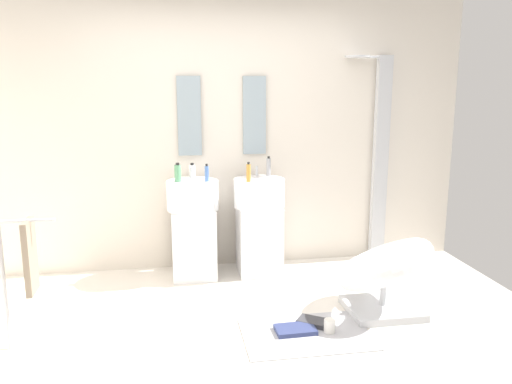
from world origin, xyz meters
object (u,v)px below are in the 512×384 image
(shower_column, at_px, (379,155))
(soap_bottle_green, at_px, (178,173))
(soap_bottle_white, at_px, (192,171))
(soap_bottle_blue, at_px, (207,173))
(lounge_chair, at_px, (384,270))
(coffee_mug, at_px, (329,326))
(pedestal_sink_left, at_px, (193,226))
(pedestal_sink_right, at_px, (259,223))
(towel_rack, at_px, (26,260))
(soap_bottle_amber, at_px, (249,173))
(magazine_charcoal, at_px, (314,322))
(soap_bottle_grey, at_px, (269,167))
(magazine_navy, at_px, (295,330))

(shower_column, distance_m, soap_bottle_green, 2.02)
(soap_bottle_white, distance_m, soap_bottle_blue, 0.24)
(lounge_chair, relative_size, soap_bottle_blue, 6.82)
(shower_column, relative_size, coffee_mug, 21.24)
(pedestal_sink_left, xyz_separation_m, pedestal_sink_right, (0.62, 0.00, 0.00))
(coffee_mug, bearing_deg, towel_rack, 175.83)
(lounge_chair, relative_size, soap_bottle_amber, 6.06)
(soap_bottle_amber, distance_m, soap_bottle_blue, 0.38)
(magazine_charcoal, distance_m, soap_bottle_grey, 1.64)
(lounge_chair, bearing_deg, soap_bottle_green, 146.43)
(pedestal_sink_left, relative_size, soap_bottle_green, 5.90)
(soap_bottle_white, relative_size, soap_bottle_grey, 0.73)
(soap_bottle_green, bearing_deg, soap_bottle_amber, -10.61)
(shower_column, relative_size, lounge_chair, 1.88)
(lounge_chair, xyz_separation_m, soap_bottle_grey, (-0.70, 1.17, 0.65))
(magazine_navy, height_order, soap_bottle_green, soap_bottle_green)
(magazine_navy, relative_size, soap_bottle_green, 1.69)
(soap_bottle_grey, bearing_deg, magazine_navy, -92.86)
(soap_bottle_amber, bearing_deg, magazine_navy, -81.87)
(magazine_charcoal, relative_size, coffee_mug, 2.45)
(towel_rack, bearing_deg, soap_bottle_blue, 41.11)
(magazine_charcoal, distance_m, soap_bottle_green, 1.79)
(magazine_charcoal, bearing_deg, pedestal_sink_right, 135.19)
(magazine_charcoal, height_order, soap_bottle_blue, soap_bottle_blue)
(pedestal_sink_right, distance_m, soap_bottle_blue, 0.70)
(pedestal_sink_left, bearing_deg, soap_bottle_white, 86.42)
(lounge_chair, bearing_deg, shower_column, 70.27)
(magazine_charcoal, bearing_deg, soap_bottle_green, 164.45)
(soap_bottle_grey, height_order, soap_bottle_amber, soap_bottle_grey)
(soap_bottle_blue, bearing_deg, towel_rack, -138.89)
(magazine_navy, relative_size, soap_bottle_grey, 1.52)
(soap_bottle_amber, bearing_deg, pedestal_sink_right, 47.38)
(shower_column, bearing_deg, magazine_navy, -129.20)
(magazine_charcoal, xyz_separation_m, coffee_mug, (0.08, -0.14, 0.03))
(shower_column, distance_m, soap_bottle_blue, 1.77)
(shower_column, bearing_deg, pedestal_sink_left, -173.41)
(pedestal_sink_right, bearing_deg, coffee_mug, -77.83)
(shower_column, xyz_separation_m, magazine_navy, (-1.22, -1.49, -1.05))
(magazine_charcoal, bearing_deg, soap_bottle_white, 156.47)
(magazine_navy, height_order, soap_bottle_amber, soap_bottle_amber)
(pedestal_sink_left, height_order, towel_rack, pedestal_sink_left)
(magazine_charcoal, relative_size, soap_bottle_grey, 1.24)
(towel_rack, relative_size, soap_bottle_amber, 5.27)
(soap_bottle_amber, bearing_deg, shower_column, 14.13)
(soap_bottle_grey, bearing_deg, soap_bottle_green, -170.62)
(soap_bottle_green, xyz_separation_m, soap_bottle_amber, (0.63, -0.12, 0.00))
(pedestal_sink_left, xyz_separation_m, soap_bottle_white, (0.01, 0.16, 0.48))
(shower_column, xyz_separation_m, towel_rack, (-3.05, -1.39, -0.45))
(soap_bottle_green, bearing_deg, soap_bottle_white, 51.88)
(soap_bottle_blue, bearing_deg, magazine_charcoal, -58.55)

